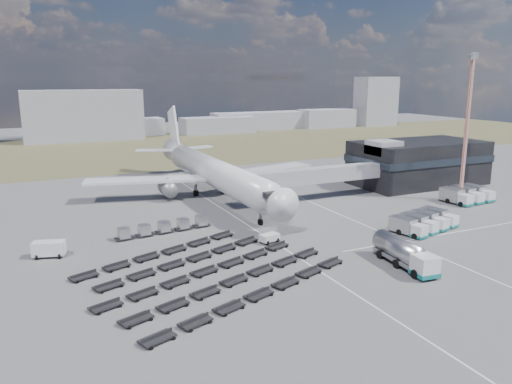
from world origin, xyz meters
name	(u,v)px	position (x,y,z in m)	size (l,w,h in m)	color
ground	(286,240)	(0.00, 0.00, 0.00)	(420.00, 420.00, 0.00)	#565659
grass_strip	(136,149)	(0.00, 110.00, 0.01)	(420.00, 90.00, 0.01)	#4D4C2E
lane_markings	(329,227)	(9.77, 3.00, 0.01)	(47.12, 110.00, 0.01)	silver
terminal	(418,162)	(47.77, 23.96, 5.25)	(30.40, 16.40, 11.00)	black
jet_bridge	(307,176)	(15.90, 20.42, 5.05)	(30.30, 3.80, 7.05)	#939399
airliner	(212,171)	(0.00, 32.38, 5.29)	(51.59, 64.53, 17.62)	silver
skyline	(118,119)	(0.90, 148.19, 7.60)	(291.83, 26.46, 24.80)	#9597A2
fuel_tanker	(404,254)	(9.04, -16.16, 1.79)	(3.67, 11.24, 3.57)	silver
pushback_tug	(269,238)	(-2.78, 0.05, 0.68)	(2.94, 1.65, 1.36)	silver
utility_van	(49,249)	(-33.33, 7.41, 1.14)	(4.26, 1.93, 2.28)	silver
catering_truck	(271,185)	(12.70, 30.20, 1.64)	(4.30, 7.42, 3.20)	silver
service_trucks_near	(424,222)	(23.20, -4.75, 1.34)	(12.28, 8.65, 2.47)	silver
service_trucks_far	(467,195)	(44.60, 6.11, 1.47)	(9.36, 7.37, 2.70)	silver
uld_row	(164,227)	(-16.00, 11.38, 1.04)	(15.88, 3.51, 1.73)	black
baggage_dollies	(206,272)	(-15.66, -7.94, 0.41)	(35.25, 30.05, 0.83)	black
floodlight_mast	(467,128)	(44.91, 8.06, 14.61)	(2.78, 2.25, 29.15)	#B1371C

